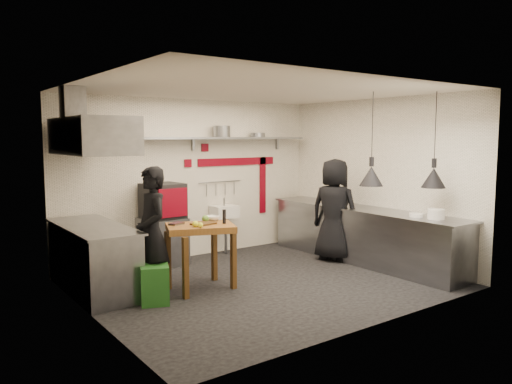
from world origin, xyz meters
TOP-DOWN VIEW (x-y plane):
  - floor at (0.00, 0.00)m, footprint 5.00×5.00m
  - ceiling at (0.00, 0.00)m, footprint 5.00×5.00m
  - wall_back at (0.00, 2.10)m, footprint 5.00×0.04m
  - wall_front at (0.00, -2.10)m, footprint 5.00×0.04m
  - wall_left at (-2.50, 0.00)m, footprint 0.04×4.20m
  - wall_right at (2.50, 0.00)m, footprint 0.04×4.20m
  - red_band_horiz at (0.95, 2.08)m, footprint 1.70×0.02m
  - red_band_vert at (1.55, 2.08)m, footprint 0.14×0.02m
  - red_tile_a at (0.25, 2.08)m, footprint 0.14×0.02m
  - red_tile_b at (-0.10, 2.08)m, footprint 0.14×0.02m
  - back_shelf at (0.00, 1.92)m, footprint 4.60×0.34m
  - shelf_bracket_left at (-1.90, 2.07)m, footprint 0.04×0.06m
  - shelf_bracket_mid at (0.00, 2.07)m, footprint 0.04×0.06m
  - shelf_bracket_right at (1.90, 2.07)m, footprint 0.04×0.06m
  - pan_far_left at (-1.57, 1.92)m, footprint 0.28×0.28m
  - pan_mid_left at (-1.11, 1.92)m, footprint 0.27×0.27m
  - stock_pot at (0.51, 1.92)m, footprint 0.38×0.38m
  - pan_right at (1.31, 1.92)m, footprint 0.34×0.34m
  - oven_stand at (-0.74, 1.81)m, footprint 0.72×0.66m
  - combi_oven at (-0.75, 1.76)m, footprint 0.64×0.61m
  - oven_door at (-0.72, 1.45)m, footprint 0.52×0.06m
  - oven_glass at (-0.75, 1.51)m, footprint 0.39×0.04m
  - hand_sink at (0.55, 1.92)m, footprint 0.46×0.34m
  - sink_tap at (0.55, 1.92)m, footprint 0.03×0.03m
  - sink_drain at (0.55, 1.88)m, footprint 0.06×0.06m
  - utensil_rail at (0.55, 2.06)m, footprint 0.90×0.02m
  - counter_right at (2.15, 0.00)m, footprint 0.70×3.80m
  - counter_right_top at (2.15, 0.00)m, footprint 0.76×3.90m
  - plate_stack at (2.12, -1.43)m, footprint 0.31×0.31m
  - small_bowl_right at (2.10, -1.11)m, footprint 0.28×0.28m
  - counter_left at (-2.15, 1.05)m, footprint 0.70×1.90m
  - counter_left_top at (-2.15, 1.05)m, footprint 0.76×2.00m
  - extractor_hood at (-2.10, 1.05)m, footprint 0.78×1.60m
  - hood_duct at (-2.35, 1.05)m, footprint 0.28×0.28m
  - green_bin at (-1.69, 0.07)m, footprint 0.46×0.46m
  - prep_table at (-0.89, 0.27)m, footprint 1.09×0.93m
  - cutting_board at (-0.85, 0.26)m, footprint 0.35×0.28m
  - pepper_mill at (-0.58, 0.15)m, footprint 0.06×0.06m
  - lemon_a at (-1.03, 0.16)m, footprint 0.11×0.11m
  - lemon_b at (-1.01, 0.06)m, footprint 0.08×0.08m
  - veg_ball at (-0.73, 0.41)m, footprint 0.12×0.12m
  - steel_tray at (-1.17, 0.46)m, footprint 0.23×0.19m
  - bowl at (-0.57, 0.47)m, footprint 0.25×0.25m
  - heat_lamp_near at (1.43, -0.77)m, footprint 0.45×0.45m
  - heat_lamp_far at (2.17, -1.33)m, footprint 0.39×0.39m
  - chef_left at (-1.60, 0.33)m, footprint 0.46×0.67m
  - chef_right at (1.82, 0.37)m, footprint 0.83×1.01m

SIDE VIEW (x-z plane):
  - floor at x=0.00m, z-range 0.00..0.00m
  - green_bin at x=-1.69m, z-range 0.00..0.50m
  - sink_drain at x=0.55m, z-range 0.01..0.67m
  - oven_stand at x=-0.74m, z-range 0.00..0.80m
  - counter_right at x=2.15m, z-range 0.00..0.90m
  - counter_left at x=-2.15m, z-range 0.00..0.90m
  - prep_table at x=-0.89m, z-range 0.00..0.92m
  - hand_sink at x=0.55m, z-range 0.67..0.89m
  - chef_left at x=-1.60m, z-range 0.00..1.75m
  - chef_right at x=1.82m, z-range 0.00..1.77m
  - counter_right_top at x=2.15m, z-range 0.90..0.93m
  - counter_left_top at x=-2.15m, z-range 0.90..0.93m
  - cutting_board at x=-0.85m, z-range 0.92..0.94m
  - steel_tray at x=-1.17m, z-range 0.92..0.95m
  - bowl at x=-0.57m, z-range 0.92..0.99m
  - small_bowl_right at x=2.10m, z-range 0.93..0.98m
  - lemon_b at x=-1.01m, z-range 0.92..0.99m
  - sink_tap at x=0.55m, z-range 0.89..1.03m
  - lemon_a at x=-1.03m, z-range 0.92..1.00m
  - veg_ball at x=-0.73m, z-range 0.92..1.02m
  - plate_stack at x=2.12m, z-range 0.93..1.08m
  - pepper_mill at x=-0.58m, z-range 0.92..1.12m
  - combi_oven at x=-0.75m, z-range 0.80..1.38m
  - oven_door at x=-0.72m, z-range 0.86..1.32m
  - oven_glass at x=-0.75m, z-range 0.92..1.26m
  - red_band_vert at x=1.55m, z-range 0.65..1.75m
  - utensil_rail at x=0.55m, z-range 1.31..1.33m
  - wall_back at x=0.00m, z-range 0.00..2.80m
  - wall_front at x=0.00m, z-range 0.00..2.80m
  - wall_left at x=-2.50m, z-range 0.00..2.80m
  - wall_right at x=2.50m, z-range 0.00..2.80m
  - red_band_horiz at x=0.95m, z-range 1.61..1.75m
  - red_tile_b at x=-0.10m, z-range 1.61..1.75m
  - red_tile_a at x=0.25m, z-range 1.88..2.02m
  - shelf_bracket_left at x=-1.90m, z-range 1.90..2.14m
  - shelf_bracket_mid at x=0.00m, z-range 1.90..2.14m
  - shelf_bracket_right at x=1.90m, z-range 1.90..2.14m
  - heat_lamp_far at x=2.17m, z-range 1.39..2.80m
  - heat_lamp_near at x=1.43m, z-range 1.41..2.80m
  - back_shelf at x=0.00m, z-range 2.10..2.14m
  - extractor_hood at x=-2.10m, z-range 1.90..2.40m
  - pan_mid_left at x=-1.11m, z-range 2.14..2.21m
  - pan_right at x=1.31m, z-range 2.14..2.22m
  - pan_far_left at x=-1.57m, z-range 2.14..2.23m
  - stock_pot at x=0.51m, z-range 2.14..2.34m
  - hood_duct at x=-2.35m, z-range 2.30..2.80m
  - ceiling at x=0.00m, z-range 2.80..2.80m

